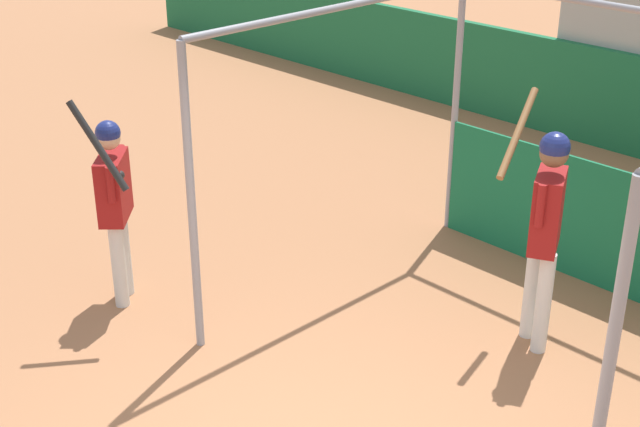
% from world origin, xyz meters
% --- Properties ---
extents(batting_cage, '(3.69, 3.43, 2.66)m').
position_xyz_m(batting_cage, '(-0.17, 3.29, 1.15)').
color(batting_cage, gray).
rests_on(batting_cage, ground).
extents(player_batter, '(0.75, 0.77, 2.06)m').
position_xyz_m(player_batter, '(-0.03, 2.59, 1.17)').
color(player_batter, silver).
rests_on(player_batter, ground).
extents(player_waiting, '(0.78, 0.64, 2.02)m').
position_xyz_m(player_waiting, '(-3.08, 0.48, 1.06)').
color(player_waiting, silver).
rests_on(player_waiting, ground).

